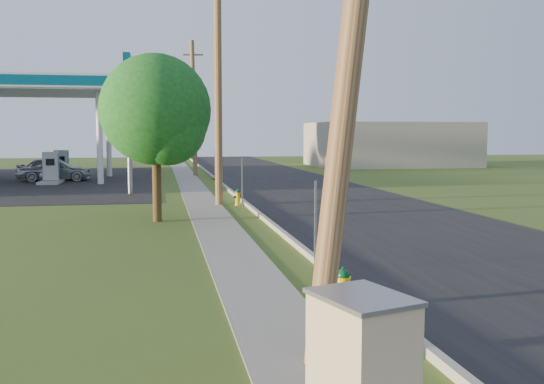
{
  "coord_description": "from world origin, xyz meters",
  "views": [
    {
      "loc": [
        -3.05,
        -8.38,
        3.02
      ],
      "look_at": [
        0.0,
        8.0,
        1.4
      ],
      "focal_mm": 40.0,
      "sensor_mm": 36.0,
      "label": 1
    }
  ],
  "objects_px": {
    "utility_pole_mid": "(218,86)",
    "fuel_pump_se": "(62,168)",
    "tree_lot": "(130,109)",
    "hydrant_far": "(216,179)",
    "hydrant_near": "(343,289)",
    "utility_pole_far": "(194,108)",
    "fuel_pump_ne": "(51,171)",
    "price_pylon": "(128,84)",
    "utility_cabinet": "(362,380)",
    "car_silver": "(54,169)",
    "tree_verge": "(158,114)",
    "hydrant_mid": "(238,197)"
  },
  "relations": [
    {
      "from": "fuel_pump_ne",
      "to": "utility_pole_far",
      "type": "bearing_deg",
      "value": 29.33
    },
    {
      "from": "utility_pole_far",
      "to": "tree_verge",
      "type": "bearing_deg",
      "value": -96.23
    },
    {
      "from": "hydrant_near",
      "to": "hydrant_far",
      "type": "bearing_deg",
      "value": 89.62
    },
    {
      "from": "utility_cabinet",
      "to": "utility_pole_far",
      "type": "bearing_deg",
      "value": 88.98
    },
    {
      "from": "hydrant_mid",
      "to": "car_silver",
      "type": "height_order",
      "value": "car_silver"
    },
    {
      "from": "tree_verge",
      "to": "hydrant_mid",
      "type": "xyz_separation_m",
      "value": [
        3.22,
        4.19,
        -3.32
      ]
    },
    {
      "from": "utility_pole_mid",
      "to": "fuel_pump_se",
      "type": "xyz_separation_m",
      "value": [
        -8.9,
        17.0,
        -4.23
      ]
    },
    {
      "from": "utility_pole_far",
      "to": "fuel_pump_se",
      "type": "distance_m",
      "value": 9.84
    },
    {
      "from": "tree_lot",
      "to": "hydrant_far",
      "type": "xyz_separation_m",
      "value": [
        5.41,
        -14.4,
        -4.59
      ]
    },
    {
      "from": "utility_cabinet",
      "to": "car_silver",
      "type": "xyz_separation_m",
      "value": [
        -8.32,
        35.12,
        -0.03
      ]
    },
    {
      "from": "utility_pole_mid",
      "to": "car_silver",
      "type": "bearing_deg",
      "value": 121.34
    },
    {
      "from": "price_pylon",
      "to": "hydrant_mid",
      "type": "bearing_deg",
      "value": -51.1
    },
    {
      "from": "utility_pole_mid",
      "to": "hydrant_near",
      "type": "relative_size",
      "value": 13.2
    },
    {
      "from": "utility_pole_mid",
      "to": "hydrant_near",
      "type": "bearing_deg",
      "value": -87.79
    },
    {
      "from": "utility_pole_mid",
      "to": "tree_lot",
      "type": "relative_size",
      "value": 1.27
    },
    {
      "from": "tree_lot",
      "to": "hydrant_mid",
      "type": "xyz_separation_m",
      "value": [
        5.4,
        -24.31,
        -4.63
      ]
    },
    {
      "from": "tree_verge",
      "to": "utility_cabinet",
      "type": "relative_size",
      "value": 3.6
    },
    {
      "from": "utility_pole_far",
      "to": "price_pylon",
      "type": "bearing_deg",
      "value": -107.33
    },
    {
      "from": "hydrant_near",
      "to": "utility_cabinet",
      "type": "height_order",
      "value": "utility_cabinet"
    },
    {
      "from": "price_pylon",
      "to": "hydrant_far",
      "type": "height_order",
      "value": "price_pylon"
    },
    {
      "from": "utility_pole_mid",
      "to": "fuel_pump_se",
      "type": "relative_size",
      "value": 3.06
    },
    {
      "from": "fuel_pump_ne",
      "to": "price_pylon",
      "type": "xyz_separation_m",
      "value": [
        5.0,
        -7.5,
        4.71
      ]
    },
    {
      "from": "fuel_pump_ne",
      "to": "hydrant_far",
      "type": "distance_m",
      "value": 10.24
    },
    {
      "from": "utility_pole_mid",
      "to": "tree_verge",
      "type": "bearing_deg",
      "value": -118.8
    },
    {
      "from": "tree_lot",
      "to": "hydrant_far",
      "type": "height_order",
      "value": "tree_lot"
    },
    {
      "from": "tree_lot",
      "to": "hydrant_near",
      "type": "relative_size",
      "value": 10.39
    },
    {
      "from": "tree_verge",
      "to": "tree_lot",
      "type": "relative_size",
      "value": 0.74
    },
    {
      "from": "utility_cabinet",
      "to": "hydrant_far",
      "type": "bearing_deg",
      "value": 87.22
    },
    {
      "from": "fuel_pump_ne",
      "to": "utility_cabinet",
      "type": "bearing_deg",
      "value": -76.16
    },
    {
      "from": "fuel_pump_ne",
      "to": "fuel_pump_se",
      "type": "distance_m",
      "value": 4.0
    },
    {
      "from": "tree_verge",
      "to": "utility_cabinet",
      "type": "distance_m",
      "value": 16.22
    },
    {
      "from": "price_pylon",
      "to": "utility_cabinet",
      "type": "relative_size",
      "value": 4.33
    },
    {
      "from": "utility_pole_mid",
      "to": "car_silver",
      "type": "relative_size",
      "value": 2.18
    },
    {
      "from": "hydrant_near",
      "to": "utility_cabinet",
      "type": "bearing_deg",
      "value": -105.29
    },
    {
      "from": "utility_pole_mid",
      "to": "tree_lot",
      "type": "height_order",
      "value": "utility_pole_mid"
    },
    {
      "from": "utility_pole_far",
      "to": "fuel_pump_se",
      "type": "relative_size",
      "value": 2.97
    },
    {
      "from": "utility_pole_mid",
      "to": "hydrant_near",
      "type": "distance_m",
      "value": 16.29
    },
    {
      "from": "fuel_pump_ne",
      "to": "utility_cabinet",
      "type": "relative_size",
      "value": 2.02
    },
    {
      "from": "price_pylon",
      "to": "hydrant_far",
      "type": "distance_m",
      "value": 8.03
    },
    {
      "from": "tree_verge",
      "to": "utility_cabinet",
      "type": "xyz_separation_m",
      "value": [
        1.77,
        -15.87,
        -2.87
      ]
    },
    {
      "from": "utility_pole_mid",
      "to": "fuel_pump_se",
      "type": "bearing_deg",
      "value": 117.63
    },
    {
      "from": "utility_pole_far",
      "to": "fuel_pump_ne",
      "type": "height_order",
      "value": "utility_pole_far"
    },
    {
      "from": "utility_pole_far",
      "to": "tree_verge",
      "type": "xyz_separation_m",
      "value": [
        -2.45,
        -22.46,
        -1.14
      ]
    },
    {
      "from": "hydrant_near",
      "to": "hydrant_far",
      "type": "xyz_separation_m",
      "value": [
        0.17,
        25.26,
        0.01
      ]
    },
    {
      "from": "fuel_pump_ne",
      "to": "car_silver",
      "type": "relative_size",
      "value": 0.71
    },
    {
      "from": "price_pylon",
      "to": "tree_verge",
      "type": "distance_m",
      "value": 10.22
    },
    {
      "from": "utility_pole_mid",
      "to": "utility_pole_far",
      "type": "xyz_separation_m",
      "value": [
        0.0,
        18.0,
        -0.15
      ]
    },
    {
      "from": "utility_pole_mid",
      "to": "fuel_pump_se",
      "type": "distance_m",
      "value": 19.65
    },
    {
      "from": "car_silver",
      "to": "tree_lot",
      "type": "bearing_deg",
      "value": -25.65
    },
    {
      "from": "hydrant_near",
      "to": "fuel_pump_se",
      "type": "bearing_deg",
      "value": 106.24
    }
  ]
}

